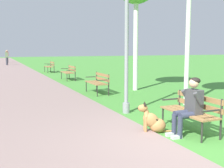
{
  "coord_description": "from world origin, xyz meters",
  "views": [
    {
      "loc": [
        -3.49,
        -4.19,
        1.86
      ],
      "look_at": [
        -0.55,
        2.7,
        0.9
      ],
      "focal_mm": 44.69,
      "sensor_mm": 36.0,
      "label": 1
    }
  ],
  "objects_px": {
    "park_bench_near": "(192,109)",
    "park_bench_furthest": "(50,66)",
    "lamp_post_near": "(127,37)",
    "park_bench_far": "(69,71)",
    "dog_shepherd": "(153,121)",
    "pedestrian_distant": "(7,58)",
    "pedestrian_further_distant": "(7,56)",
    "park_bench_mid": "(98,81)",
    "person_seated_on_near_bench": "(190,104)"
  },
  "relations": [
    {
      "from": "park_bench_near",
      "to": "park_bench_furthest",
      "type": "bearing_deg",
      "value": 89.86
    },
    {
      "from": "park_bench_furthest",
      "to": "lamp_post_near",
      "type": "relative_size",
      "value": 0.36
    },
    {
      "from": "park_bench_far",
      "to": "dog_shepherd",
      "type": "xyz_separation_m",
      "value": [
        -0.92,
        -10.96,
        -0.25
      ]
    },
    {
      "from": "pedestrian_distant",
      "to": "pedestrian_further_distant",
      "type": "bearing_deg",
      "value": 86.9
    },
    {
      "from": "park_bench_near",
      "to": "park_bench_far",
      "type": "relative_size",
      "value": 1.0
    },
    {
      "from": "dog_shepherd",
      "to": "lamp_post_near",
      "type": "distance_m",
      "value": 2.75
    },
    {
      "from": "lamp_post_near",
      "to": "dog_shepherd",
      "type": "bearing_deg",
      "value": -98.31
    },
    {
      "from": "dog_shepherd",
      "to": "pedestrian_further_distant",
      "type": "height_order",
      "value": "pedestrian_further_distant"
    },
    {
      "from": "park_bench_mid",
      "to": "dog_shepherd",
      "type": "distance_m",
      "value": 5.64
    },
    {
      "from": "park_bench_mid",
      "to": "pedestrian_distant",
      "type": "height_order",
      "value": "pedestrian_distant"
    },
    {
      "from": "park_bench_far",
      "to": "pedestrian_further_distant",
      "type": "relative_size",
      "value": 0.91
    },
    {
      "from": "dog_shepherd",
      "to": "pedestrian_further_distant",
      "type": "xyz_separation_m",
      "value": [
        -1.46,
        33.6,
        0.58
      ]
    },
    {
      "from": "pedestrian_further_distant",
      "to": "person_seated_on_near_bench",
      "type": "bearing_deg",
      "value": -86.5
    },
    {
      "from": "park_bench_far",
      "to": "person_seated_on_near_bench",
      "type": "xyz_separation_m",
      "value": [
        -0.3,
        -11.42,
        0.17
      ]
    },
    {
      "from": "dog_shepherd",
      "to": "park_bench_mid",
      "type": "bearing_deg",
      "value": 82.15
    },
    {
      "from": "dog_shepherd",
      "to": "pedestrian_further_distant",
      "type": "bearing_deg",
      "value": 92.5
    },
    {
      "from": "park_bench_furthest",
      "to": "dog_shepherd",
      "type": "bearing_deg",
      "value": -92.98
    },
    {
      "from": "park_bench_far",
      "to": "park_bench_furthest",
      "type": "xyz_separation_m",
      "value": [
        -0.05,
        5.72,
        0.0
      ]
    },
    {
      "from": "park_bench_furthest",
      "to": "person_seated_on_near_bench",
      "type": "xyz_separation_m",
      "value": [
        -0.25,
        -17.14,
        0.17
      ]
    },
    {
      "from": "park_bench_furthest",
      "to": "pedestrian_distant",
      "type": "xyz_separation_m",
      "value": [
        -2.66,
        10.85,
        0.33
      ]
    },
    {
      "from": "park_bench_near",
      "to": "pedestrian_distant",
      "type": "bearing_deg",
      "value": 95.38
    },
    {
      "from": "lamp_post_near",
      "to": "pedestrian_distant",
      "type": "bearing_deg",
      "value": 94.64
    },
    {
      "from": "lamp_post_near",
      "to": "park_bench_near",
      "type": "bearing_deg",
      "value": -76.25
    },
    {
      "from": "dog_shepherd",
      "to": "pedestrian_further_distant",
      "type": "distance_m",
      "value": 33.63
    },
    {
      "from": "park_bench_mid",
      "to": "lamp_post_near",
      "type": "bearing_deg",
      "value": -97.6
    },
    {
      "from": "park_bench_mid",
      "to": "park_bench_furthest",
      "type": "xyz_separation_m",
      "value": [
        0.1,
        11.11,
        0.0
      ]
    },
    {
      "from": "park_bench_far",
      "to": "park_bench_mid",
      "type": "bearing_deg",
      "value": -91.56
    },
    {
      "from": "park_bench_near",
      "to": "pedestrian_distant",
      "type": "distance_m",
      "value": 27.94
    },
    {
      "from": "park_bench_mid",
      "to": "park_bench_furthest",
      "type": "distance_m",
      "value": 11.11
    },
    {
      "from": "park_bench_furthest",
      "to": "lamp_post_near",
      "type": "xyz_separation_m",
      "value": [
        -0.58,
        -14.74,
        1.67
      ]
    },
    {
      "from": "park_bench_mid",
      "to": "lamp_post_near",
      "type": "distance_m",
      "value": 4.03
    },
    {
      "from": "pedestrian_further_distant",
      "to": "park_bench_far",
      "type": "bearing_deg",
      "value": -84.0
    },
    {
      "from": "park_bench_mid",
      "to": "park_bench_far",
      "type": "xyz_separation_m",
      "value": [
        0.15,
        5.38,
        0.0
      ]
    },
    {
      "from": "park_bench_mid",
      "to": "park_bench_furthest",
      "type": "relative_size",
      "value": 1.0
    },
    {
      "from": "park_bench_near",
      "to": "park_bench_mid",
      "type": "relative_size",
      "value": 1.0
    },
    {
      "from": "park_bench_mid",
      "to": "lamp_post_near",
      "type": "xyz_separation_m",
      "value": [
        -0.48,
        -3.63,
        1.67
      ]
    },
    {
      "from": "pedestrian_distant",
      "to": "lamp_post_near",
      "type": "bearing_deg",
      "value": -85.36
    },
    {
      "from": "park_bench_far",
      "to": "pedestrian_distant",
      "type": "distance_m",
      "value": 16.8
    },
    {
      "from": "park_bench_near",
      "to": "person_seated_on_near_bench",
      "type": "height_order",
      "value": "person_seated_on_near_bench"
    },
    {
      "from": "person_seated_on_near_bench",
      "to": "pedestrian_distant",
      "type": "relative_size",
      "value": 0.76
    },
    {
      "from": "park_bench_far",
      "to": "park_bench_furthest",
      "type": "relative_size",
      "value": 1.0
    },
    {
      "from": "park_bench_mid",
      "to": "pedestrian_distant",
      "type": "bearing_deg",
      "value": 96.65
    },
    {
      "from": "dog_shepherd",
      "to": "pedestrian_further_distant",
      "type": "relative_size",
      "value": 0.49
    },
    {
      "from": "person_seated_on_near_bench",
      "to": "pedestrian_further_distant",
      "type": "height_order",
      "value": "pedestrian_further_distant"
    },
    {
      "from": "park_bench_mid",
      "to": "person_seated_on_near_bench",
      "type": "xyz_separation_m",
      "value": [
        -0.15,
        -6.03,
        0.17
      ]
    },
    {
      "from": "pedestrian_distant",
      "to": "park_bench_furthest",
      "type": "bearing_deg",
      "value": -76.22
    },
    {
      "from": "lamp_post_near",
      "to": "pedestrian_distant",
      "type": "distance_m",
      "value": 25.71
    },
    {
      "from": "park_bench_mid",
      "to": "park_bench_furthest",
      "type": "bearing_deg",
      "value": 89.49
    },
    {
      "from": "park_bench_near",
      "to": "pedestrian_distant",
      "type": "relative_size",
      "value": 0.91
    },
    {
      "from": "park_bench_near",
      "to": "park_bench_mid",
      "type": "bearing_deg",
      "value": 90.57
    }
  ]
}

